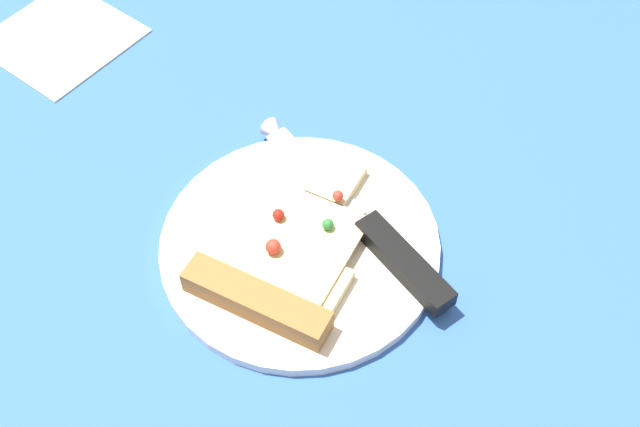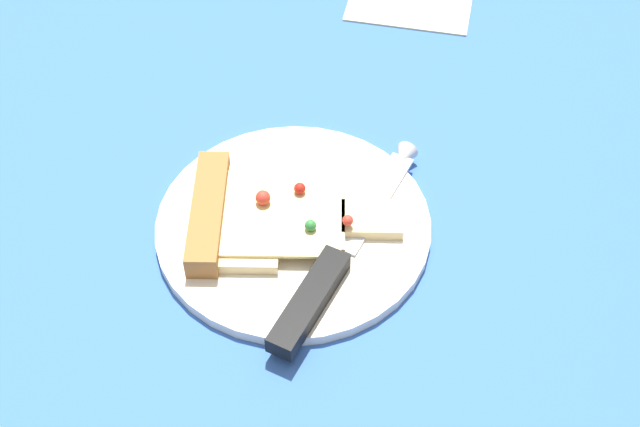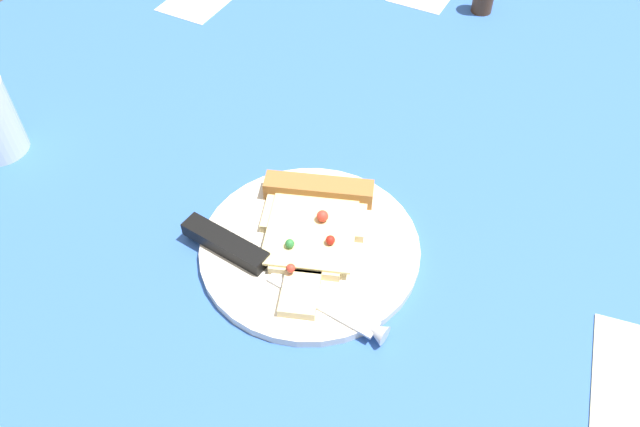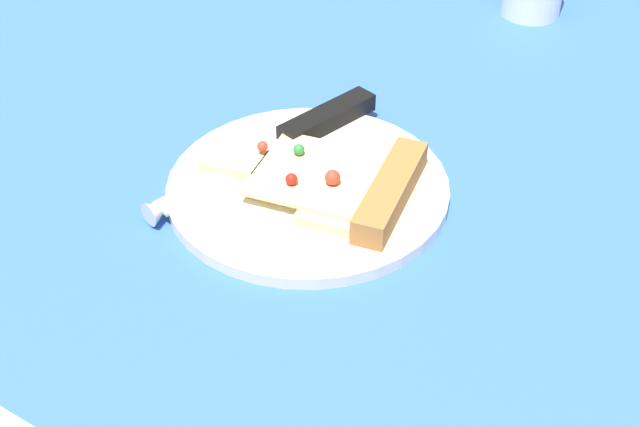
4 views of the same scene
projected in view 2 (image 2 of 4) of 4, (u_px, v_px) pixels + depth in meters
ground_plane at (245, 143)px, 84.54cm from camera, size 152.96×152.96×3.00cm
plate at (293, 226)px, 75.24cm from camera, size 23.03×23.03×1.03cm
pizza_slice at (262, 216)px, 74.28cm from camera, size 14.20×19.02×2.55cm
knife at (336, 261)px, 71.44cm from camera, size 24.09×4.53×2.45cm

